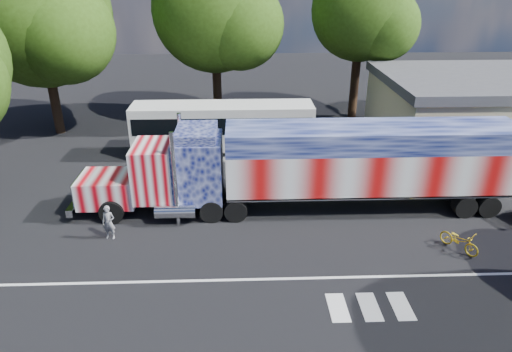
{
  "coord_description": "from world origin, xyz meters",
  "views": [
    {
      "loc": [
        -0.76,
        -18.16,
        11.68
      ],
      "look_at": [
        0.0,
        3.0,
        1.9
      ],
      "focal_mm": 32.0,
      "sensor_mm": 36.0,
      "label": 1
    }
  ],
  "objects_px": {
    "semi_truck": "(316,165)",
    "tree_n_mid": "(216,10)",
    "coach_bus": "(223,129)",
    "tree_ne_a": "(363,11)",
    "tree_nw_a": "(41,16)",
    "woman": "(109,222)",
    "bicycle": "(459,240)"
  },
  "relations": [
    {
      "from": "coach_bus",
      "to": "tree_n_mid",
      "type": "xyz_separation_m",
      "value": [
        -0.52,
        7.79,
        6.82
      ]
    },
    {
      "from": "tree_ne_a",
      "to": "tree_nw_a",
      "type": "relative_size",
      "value": 0.91
    },
    {
      "from": "coach_bus",
      "to": "tree_ne_a",
      "type": "bearing_deg",
      "value": 36.79
    },
    {
      "from": "bicycle",
      "to": "tree_ne_a",
      "type": "height_order",
      "value": "tree_ne_a"
    },
    {
      "from": "coach_bus",
      "to": "woman",
      "type": "xyz_separation_m",
      "value": [
        -5.04,
        -10.4,
        -0.96
      ]
    },
    {
      "from": "woman",
      "to": "tree_nw_a",
      "type": "relative_size",
      "value": 0.12
    },
    {
      "from": "semi_truck",
      "to": "tree_ne_a",
      "type": "bearing_deg",
      "value": 69.88
    },
    {
      "from": "coach_bus",
      "to": "bicycle",
      "type": "distance_m",
      "value": 16.24
    },
    {
      "from": "tree_ne_a",
      "to": "tree_n_mid",
      "type": "distance_m",
      "value": 11.3
    },
    {
      "from": "coach_bus",
      "to": "tree_n_mid",
      "type": "distance_m",
      "value": 10.37
    },
    {
      "from": "tree_n_mid",
      "to": "tree_nw_a",
      "type": "bearing_deg",
      "value": -166.45
    },
    {
      "from": "semi_truck",
      "to": "tree_ne_a",
      "type": "xyz_separation_m",
      "value": [
        5.8,
        15.83,
        5.98
      ]
    },
    {
      "from": "bicycle",
      "to": "tree_nw_a",
      "type": "bearing_deg",
      "value": 110.72
    },
    {
      "from": "bicycle",
      "to": "tree_n_mid",
      "type": "bearing_deg",
      "value": 86.45
    },
    {
      "from": "coach_bus",
      "to": "tree_ne_a",
      "type": "xyz_separation_m",
      "value": [
        10.77,
        8.06,
        6.67
      ]
    },
    {
      "from": "semi_truck",
      "to": "woman",
      "type": "xyz_separation_m",
      "value": [
        -10.01,
        -2.62,
        -1.64
      ]
    },
    {
      "from": "coach_bus",
      "to": "tree_nw_a",
      "type": "bearing_deg",
      "value": 158.73
    },
    {
      "from": "coach_bus",
      "to": "tree_nw_a",
      "type": "distance_m",
      "value": 15.06
    },
    {
      "from": "semi_truck",
      "to": "coach_bus",
      "type": "bearing_deg",
      "value": 122.62
    },
    {
      "from": "semi_truck",
      "to": "bicycle",
      "type": "xyz_separation_m",
      "value": [
        5.92,
        -4.19,
        -1.99
      ]
    },
    {
      "from": "tree_n_mid",
      "to": "tree_ne_a",
      "type": "bearing_deg",
      "value": 1.36
    },
    {
      "from": "coach_bus",
      "to": "tree_n_mid",
      "type": "bearing_deg",
      "value": 93.84
    },
    {
      "from": "woman",
      "to": "tree_n_mid",
      "type": "height_order",
      "value": "tree_n_mid"
    },
    {
      "from": "semi_truck",
      "to": "tree_nw_a",
      "type": "height_order",
      "value": "tree_nw_a"
    },
    {
      "from": "tree_ne_a",
      "to": "bicycle",
      "type": "bearing_deg",
      "value": -89.65
    },
    {
      "from": "semi_truck",
      "to": "tree_nw_a",
      "type": "xyz_separation_m",
      "value": [
        -17.53,
        12.66,
        6.03
      ]
    },
    {
      "from": "semi_truck",
      "to": "tree_n_mid",
      "type": "bearing_deg",
      "value": 109.46
    },
    {
      "from": "tree_nw_a",
      "to": "tree_n_mid",
      "type": "height_order",
      "value": "tree_nw_a"
    },
    {
      "from": "bicycle",
      "to": "tree_n_mid",
      "type": "distance_m",
      "value": 24.22
    },
    {
      "from": "woman",
      "to": "bicycle",
      "type": "bearing_deg",
      "value": 2.69
    },
    {
      "from": "semi_truck",
      "to": "bicycle",
      "type": "bearing_deg",
      "value": -35.29
    },
    {
      "from": "coach_bus",
      "to": "woman",
      "type": "bearing_deg",
      "value": -115.85
    }
  ]
}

